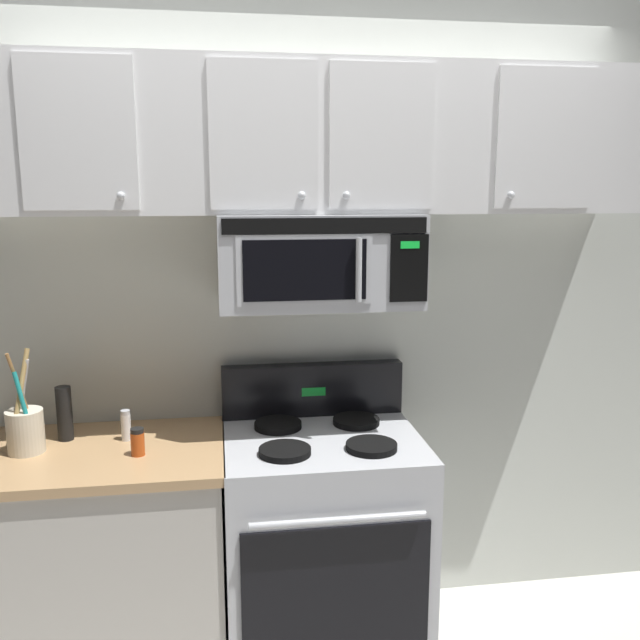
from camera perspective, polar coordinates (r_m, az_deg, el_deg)
name	(u,v)px	position (r m, az deg, el deg)	size (l,w,h in m)	color
back_wall	(309,307)	(2.90, -0.88, 1.12)	(5.20, 0.10, 2.70)	silver
stove_range	(322,541)	(2.85, 0.21, -17.95)	(0.76, 0.69, 1.12)	#B7BABF
over_range_microwave	(318,260)	(2.62, -0.17, 5.04)	(0.76, 0.43, 0.35)	#B7BABF
upper_cabinets	(317,139)	(2.64, -0.27, 14.85)	(2.50, 0.36, 0.55)	silver
counter_segment	(104,561)	(2.87, -17.56, -18.61)	(0.93, 0.65, 0.90)	#BCB7AD
utensil_crock_cream	(25,428)	(2.72, -23.40, -8.27)	(0.13, 0.13, 0.39)	beige
salt_shaker	(126,425)	(2.73, -15.89, -8.46)	(0.04, 0.04, 0.12)	white
pepper_mill	(64,413)	(2.79, -20.55, -7.31)	(0.06, 0.06, 0.21)	black
spice_jar	(138,442)	(2.57, -14.98, -9.81)	(0.05, 0.05, 0.10)	#C64C19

